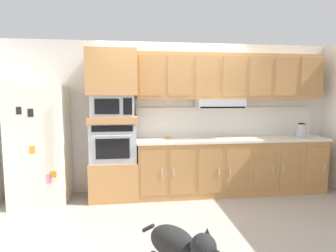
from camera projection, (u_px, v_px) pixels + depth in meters
The scene contains 15 objects.
ground_plane at pixel (183, 213), 3.82m from camera, with size 9.60×9.60×0.00m, color #9E9389.
back_kitchen_wall at pixel (172, 117), 4.79m from camera, with size 6.20×0.12×2.50m, color silver.
refrigerator at pixel (40, 145), 4.14m from camera, with size 0.76×0.73×1.76m.
oven_base_cabinet at pixel (115, 179), 4.41m from camera, with size 0.74×0.62×0.60m, color #B77F47.
built_in_oven at pixel (114, 142), 4.34m from camera, with size 0.70×0.62×0.60m.
appliance_mid_shelf at pixel (114, 119), 4.31m from camera, with size 0.74×0.62×0.10m, color #B77F47.
microwave at pixel (113, 106), 4.28m from camera, with size 0.64×0.54×0.32m.
appliance_upper_cabinet at pixel (113, 73), 4.23m from camera, with size 0.74×0.62×0.68m, color #B77F47.
lower_cabinet_run at pixel (231, 166), 4.63m from camera, with size 3.10×0.63×0.88m.
countertop_slab at pixel (232, 139), 4.59m from camera, with size 3.14×0.64×0.04m, color silver.
backsplash_panel at pixel (226, 121), 4.84m from camera, with size 3.14×0.02×0.50m, color silver.
upper_cabinet_with_hood at pixel (230, 78), 4.60m from camera, with size 3.10×0.48×0.88m.
screwdriver at pixel (168, 137), 4.58m from camera, with size 0.16×0.17×0.03m.
electric_kettle at pixel (301, 130), 4.67m from camera, with size 0.17×0.17×0.24m.
dog at pixel (179, 245), 2.26m from camera, with size 0.59×0.65×0.59m.
Camera 1 is at (-0.68, -3.62, 1.60)m, focal length 29.63 mm.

